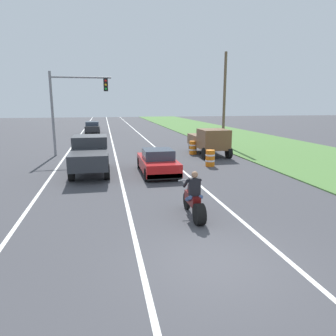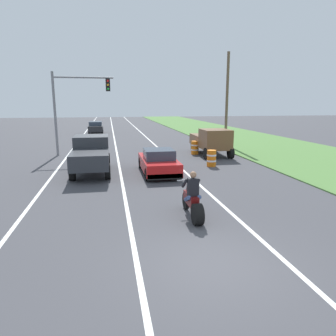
{
  "view_description": "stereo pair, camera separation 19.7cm",
  "coord_description": "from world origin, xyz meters",
  "px_view_note": "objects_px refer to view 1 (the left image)",
  "views": [
    {
      "loc": [
        -2.54,
        -6.55,
        3.83
      ],
      "look_at": [
        0.16,
        6.64,
        1.0
      ],
      "focal_mm": 33.3,
      "sensor_mm": 36.0,
      "label": 1
    },
    {
      "loc": [
        -2.35,
        -6.59,
        3.83
      ],
      "look_at": [
        0.16,
        6.64,
        1.0
      ],
      "focal_mm": 33.3,
      "sensor_mm": 36.0,
      "label": 2
    }
  ],
  "objects_px": {
    "pickup_truck_right_shoulder_brown": "(209,140)",
    "construction_barrel_mid": "(193,148)",
    "sports_car_red": "(158,162)",
    "distant_car_far_ahead": "(92,127)",
    "traffic_light_mast_near": "(71,101)",
    "motorcycle_with_rider": "(194,201)",
    "pickup_truck_left_lane_dark_grey": "(90,153)",
    "construction_barrel_nearest": "(210,158)"
  },
  "relations": [
    {
      "from": "sports_car_red",
      "to": "distant_car_far_ahead",
      "type": "bearing_deg",
      "value": 99.96
    },
    {
      "from": "pickup_truck_right_shoulder_brown",
      "to": "construction_barrel_mid",
      "type": "distance_m",
      "value": 1.35
    },
    {
      "from": "sports_car_red",
      "to": "pickup_truck_right_shoulder_brown",
      "type": "relative_size",
      "value": 0.9
    },
    {
      "from": "pickup_truck_right_shoulder_brown",
      "to": "construction_barrel_mid",
      "type": "relative_size",
      "value": 4.8
    },
    {
      "from": "distant_car_far_ahead",
      "to": "motorcycle_with_rider",
      "type": "bearing_deg",
      "value": -82.13
    },
    {
      "from": "pickup_truck_left_lane_dark_grey",
      "to": "construction_barrel_nearest",
      "type": "distance_m",
      "value": 7.16
    },
    {
      "from": "traffic_light_mast_near",
      "to": "construction_barrel_nearest",
      "type": "bearing_deg",
      "value": -34.83
    },
    {
      "from": "motorcycle_with_rider",
      "to": "pickup_truck_left_lane_dark_grey",
      "type": "bearing_deg",
      "value": 115.37
    },
    {
      "from": "motorcycle_with_rider",
      "to": "pickup_truck_right_shoulder_brown",
      "type": "height_order",
      "value": "pickup_truck_right_shoulder_brown"
    },
    {
      "from": "sports_car_red",
      "to": "pickup_truck_right_shoulder_brown",
      "type": "bearing_deg",
      "value": 48.4
    },
    {
      "from": "pickup_truck_left_lane_dark_grey",
      "to": "traffic_light_mast_near",
      "type": "bearing_deg",
      "value": 102.66
    },
    {
      "from": "motorcycle_with_rider",
      "to": "construction_barrel_mid",
      "type": "distance_m",
      "value": 13.4
    },
    {
      "from": "construction_barrel_nearest",
      "to": "distant_car_far_ahead",
      "type": "xyz_separation_m",
      "value": [
        -7.73,
        22.76,
        0.27
      ]
    },
    {
      "from": "motorcycle_with_rider",
      "to": "pickup_truck_left_lane_dark_grey",
      "type": "distance_m",
      "value": 8.62
    },
    {
      "from": "motorcycle_with_rider",
      "to": "construction_barrel_nearest",
      "type": "bearing_deg",
      "value": 67.47
    },
    {
      "from": "motorcycle_with_rider",
      "to": "construction_barrel_mid",
      "type": "xyz_separation_m",
      "value": [
        3.67,
        12.89,
        -0.09
      ]
    },
    {
      "from": "construction_barrel_mid",
      "to": "distant_car_far_ahead",
      "type": "bearing_deg",
      "value": 113.69
    },
    {
      "from": "pickup_truck_left_lane_dark_grey",
      "to": "distant_car_far_ahead",
      "type": "height_order",
      "value": "pickup_truck_left_lane_dark_grey"
    },
    {
      "from": "pickup_truck_left_lane_dark_grey",
      "to": "construction_barrel_nearest",
      "type": "height_order",
      "value": "pickup_truck_left_lane_dark_grey"
    },
    {
      "from": "distant_car_far_ahead",
      "to": "construction_barrel_nearest",
      "type": "bearing_deg",
      "value": -71.24
    },
    {
      "from": "pickup_truck_right_shoulder_brown",
      "to": "motorcycle_with_rider",
      "type": "bearing_deg",
      "value": -111.02
    },
    {
      "from": "pickup_truck_left_lane_dark_grey",
      "to": "distant_car_far_ahead",
      "type": "bearing_deg",
      "value": 91.5
    },
    {
      "from": "pickup_truck_left_lane_dark_grey",
      "to": "construction_barrel_mid",
      "type": "xyz_separation_m",
      "value": [
        7.35,
        5.12,
        -0.6
      ]
    },
    {
      "from": "sports_car_red",
      "to": "distant_car_far_ahead",
      "type": "relative_size",
      "value": 1.08
    },
    {
      "from": "traffic_light_mast_near",
      "to": "sports_car_red",
      "type": "bearing_deg",
      "value": -55.24
    },
    {
      "from": "motorcycle_with_rider",
      "to": "distant_car_far_ahead",
      "type": "distance_m",
      "value": 31.33
    },
    {
      "from": "pickup_truck_right_shoulder_brown",
      "to": "traffic_light_mast_near",
      "type": "distance_m",
      "value": 10.47
    },
    {
      "from": "sports_car_red",
      "to": "distant_car_far_ahead",
      "type": "height_order",
      "value": "distant_car_far_ahead"
    },
    {
      "from": "construction_barrel_mid",
      "to": "pickup_truck_left_lane_dark_grey",
      "type": "bearing_deg",
      "value": -145.16
    },
    {
      "from": "motorcycle_with_rider",
      "to": "sports_car_red",
      "type": "bearing_deg",
      "value": 90.49
    },
    {
      "from": "construction_barrel_nearest",
      "to": "pickup_truck_right_shoulder_brown",
      "type": "bearing_deg",
      "value": 72.15
    },
    {
      "from": "construction_barrel_nearest",
      "to": "sports_car_red",
      "type": "bearing_deg",
      "value": -158.84
    },
    {
      "from": "pickup_truck_right_shoulder_brown",
      "to": "construction_barrel_mid",
      "type": "height_order",
      "value": "pickup_truck_right_shoulder_brown"
    },
    {
      "from": "traffic_light_mast_near",
      "to": "pickup_truck_right_shoulder_brown",
      "type": "bearing_deg",
      "value": -10.96
    },
    {
      "from": "pickup_truck_right_shoulder_brown",
      "to": "traffic_light_mast_near",
      "type": "bearing_deg",
      "value": 169.04
    },
    {
      "from": "pickup_truck_left_lane_dark_grey",
      "to": "distant_car_far_ahead",
      "type": "distance_m",
      "value": 23.28
    },
    {
      "from": "pickup_truck_left_lane_dark_grey",
      "to": "pickup_truck_right_shoulder_brown",
      "type": "distance_m",
      "value": 9.58
    },
    {
      "from": "sports_car_red",
      "to": "traffic_light_mast_near",
      "type": "xyz_separation_m",
      "value": [
        -5.08,
        7.32,
        3.35
      ]
    },
    {
      "from": "motorcycle_with_rider",
      "to": "sports_car_red",
      "type": "height_order",
      "value": "motorcycle_with_rider"
    },
    {
      "from": "motorcycle_with_rider",
      "to": "traffic_light_mast_near",
      "type": "distance_m",
      "value": 15.52
    },
    {
      "from": "construction_barrel_nearest",
      "to": "construction_barrel_mid",
      "type": "distance_m",
      "value": 4.61
    },
    {
      "from": "distant_car_far_ahead",
      "to": "traffic_light_mast_near",
      "type": "bearing_deg",
      "value": -92.89
    }
  ]
}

